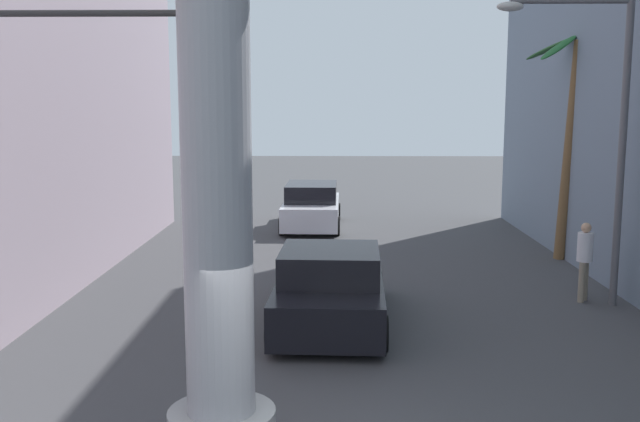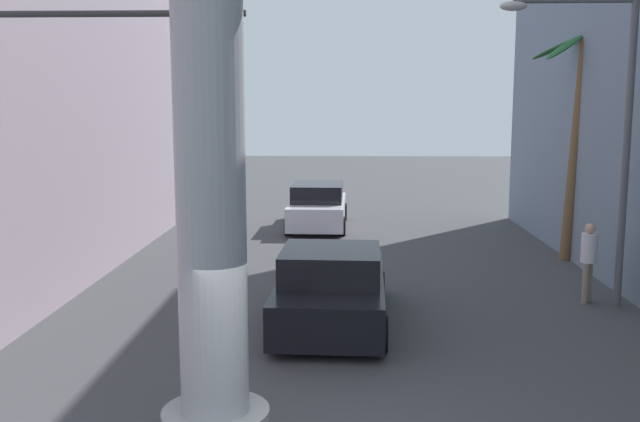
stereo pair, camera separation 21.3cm
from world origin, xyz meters
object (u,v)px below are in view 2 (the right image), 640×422
palm_tree_mid_right (578,118)px  palm_tree_mid_left (41,60)px  neon_sign_pole (208,56)px  traffic_light_mast (10,120)px  street_lamp (605,117)px  car_lead (332,289)px  car_far (318,207)px  pedestrian_mid_right (589,256)px

palm_tree_mid_right → palm_tree_mid_left: palm_tree_mid_left is taller
neon_sign_pole → palm_tree_mid_left: size_ratio=1.34×
traffic_light_mast → street_lamp: bearing=22.7°
car_lead → car_far: size_ratio=1.04×
street_lamp → car_far: bearing=122.8°
neon_sign_pole → car_lead: (1.29, 5.70, -4.14)m
palm_tree_mid_right → street_lamp: bearing=-101.5°
street_lamp → car_lead: bearing=-166.1°
car_lead → street_lamp: bearing=13.9°
palm_tree_mid_right → pedestrian_mid_right: palm_tree_mid_right is taller
car_lead → palm_tree_mid_left: 8.31m
street_lamp → pedestrian_mid_right: 3.03m
neon_sign_pole → traffic_light_mast: size_ratio=1.91×
neon_sign_pole → street_lamp: neon_sign_pole is taller
traffic_light_mast → car_far: size_ratio=1.23×
palm_tree_mid_left → street_lamp: bearing=-4.1°
palm_tree_mid_right → palm_tree_mid_left: size_ratio=0.76×
car_lead → pedestrian_mid_right: bearing=16.7°
street_lamp → car_lead: size_ratio=1.35×
traffic_light_mast → car_far: traffic_light_mast is taller
neon_sign_pole → car_lead: 7.16m
traffic_light_mast → palm_tree_mid_left: bearing=107.9°
street_lamp → traffic_light_mast: bearing=-157.3°
traffic_light_mast → neon_sign_pole: bearing=-37.3°
neon_sign_pole → street_lamp: size_ratio=1.67×
street_lamp → palm_tree_mid_right: street_lamp is taller
neon_sign_pole → pedestrian_mid_right: bearing=47.0°
street_lamp → traffic_light_mast: size_ratio=1.14×
neon_sign_pole → palm_tree_mid_left: bearing=123.4°
street_lamp → traffic_light_mast: 11.39m
traffic_light_mast → car_lead: 6.62m
pedestrian_mid_right → car_lead: bearing=-163.3°
car_lead → car_far: same height
palm_tree_mid_left → pedestrian_mid_right: size_ratio=4.64×
car_far → car_lead: bearing=-86.5°
car_far → neon_sign_pole: bearing=-92.1°
neon_sign_pole → pedestrian_mid_right: size_ratio=6.22×
traffic_light_mast → car_far: 15.22m
palm_tree_mid_right → palm_tree_mid_left: bearing=-164.0°
traffic_light_mast → car_lead: (4.84, 2.99, -3.38)m
pedestrian_mid_right → street_lamp: bearing=-73.9°
palm_tree_mid_left → car_lead: bearing=-19.2°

